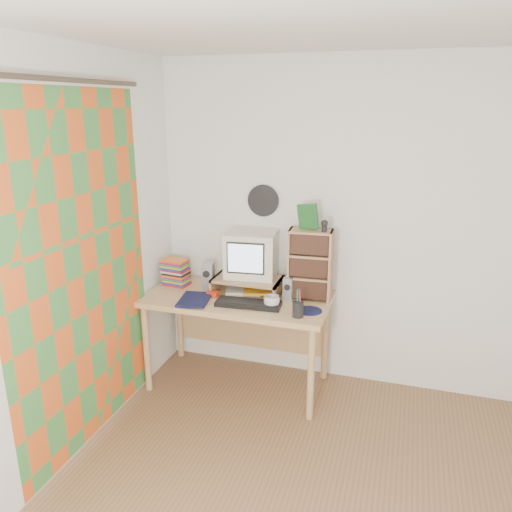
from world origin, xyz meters
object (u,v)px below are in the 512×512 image
Objects in this scene: desk at (240,309)px; crt_monitor at (251,255)px; cd_rack at (310,265)px; keyboard at (248,304)px; diary at (181,297)px; dvd_stack at (175,269)px; mug at (272,302)px.

desk is 3.82× the size of crt_monitor.
cd_rack is at bearing 6.70° from desk.
diary is (-0.51, -0.05, 0.01)m from keyboard.
crt_monitor is 0.69× the size of cd_rack.
desk is at bearing 26.48° from diary.
desk is 5.13× the size of dvd_stack.
crt_monitor is 0.47m from cd_rack.
diary reaches higher than desk.
desk is at bearing -132.44° from crt_monitor.
diary is at bearing -51.75° from dvd_stack.
desk is 0.41m from mug.
mug reaches higher than keyboard.
cd_rack is 0.99m from diary.
desk is 5.33× the size of diary.
keyboard is 1.73× the size of dvd_stack.
cd_rack is 2.02× the size of diary.
crt_monitor reaches higher than desk.
dvd_stack is 1.09m from cd_rack.
dvd_stack is 0.90m from mug.
cd_rack reaches higher than keyboard.
keyboard is 0.52m from diary.
crt_monitor is 0.77× the size of keyboard.
desk is 0.66m from cd_rack.
keyboard is at bearing -175.63° from mug.
crt_monitor is 0.64m from dvd_stack.
mug is at bearing -32.88° from desk.
keyboard is (0.14, -0.21, 0.15)m from desk.
keyboard is (0.08, -0.30, -0.28)m from crt_monitor.
crt_monitor is 1.40× the size of diary.
cd_rack reaches higher than crt_monitor.
crt_monitor is 3.21× the size of mug.
keyboard is 1.80× the size of diary.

